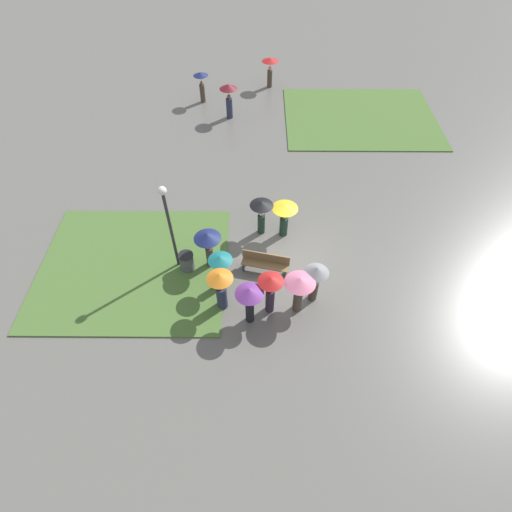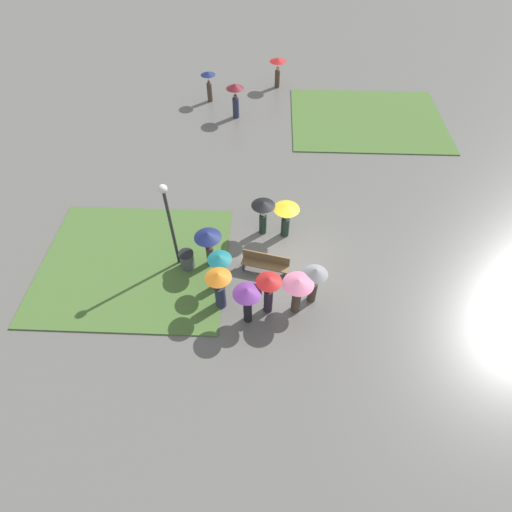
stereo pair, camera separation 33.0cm
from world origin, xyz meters
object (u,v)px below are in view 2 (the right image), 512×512
Objects in this scene: lone_walker_far_path at (278,66)px; crowd_person_pink at (298,288)px; trash_bin at (187,260)px; crowd_person_orange at (219,285)px; crowd_person_navy at (208,240)px; crowd_person_black at (263,211)px; crowd_person_teal at (220,266)px; lone_walker_mid_plaza at (235,94)px; crowd_person_purple at (247,297)px; crowd_person_red at (269,289)px; crowd_person_grey at (315,278)px; park_bench at (265,263)px; lamp_post at (169,216)px; lone_walker_near_lawn at (209,81)px; crowd_person_yellow at (286,214)px.

crowd_person_pink is at bearing 55.81° from lone_walker_far_path.
lone_walker_far_path reaches higher than trash_bin.
crowd_person_orange reaches higher than crowd_person_pink.
crowd_person_pink is (4.34, -1.90, 0.95)m from trash_bin.
crowd_person_pink is 0.96× the size of crowd_person_orange.
lone_walker_far_path is (2.04, 17.55, 0.12)m from crowd_person_orange.
crowd_person_navy is 2.11m from crowd_person_orange.
crowd_person_black is (-1.33, 4.05, -0.12)m from crowd_person_pink.
crowd_person_teal is at bearing -30.09° from trash_bin.
lone_walker_mid_plaza reaches higher than crowd_person_black.
lone_walker_mid_plaza is at bearing 41.70° from crowd_person_pink.
crowd_person_pink is 17.66m from lone_walker_far_path.
crowd_person_orange is 13.64m from lone_walker_mid_plaza.
crowd_person_purple is at bearing 83.21° from lone_walker_mid_plaza.
trash_bin is at bearing 118.69° from crowd_person_black.
crowd_person_red is 1.74m from crowd_person_grey.
lamp_post reaches higher than park_bench.
lone_walker_near_lawn is at bearing -11.01° from lone_walker_far_path.
crowd_person_black is 0.93× the size of crowd_person_purple.
lone_walker_mid_plaza is at bearing 163.67° from crowd_person_red.
crowd_person_orange is at bearing -120.41° from park_bench.
crowd_person_orange is 0.95m from crowd_person_teal.
lamp_post is at bearing 74.83° from lone_walker_near_lawn.
crowd_person_black is at bearing 50.93° from lone_walker_far_path.
crowd_person_navy is (-3.42, 2.12, 0.04)m from crowd_person_pink.
crowd_person_purple is (2.99, -2.61, -1.23)m from lamp_post.
crowd_person_purple is at bearing -29.41° from crowd_person_orange.
crowd_person_purple is 18.19m from lone_walker_far_path.
crowd_person_orange is (-1.78, 0.16, -0.08)m from crowd_person_red.
crowd_person_pink is at bearing -88.47° from crowd_person_purple.
lone_walker_mid_plaza is 1.10× the size of lone_walker_near_lawn.
crowd_person_navy is at bearing -174.06° from park_bench.
crowd_person_yellow is 13.73m from lone_walker_far_path.
crowd_person_red is at bearing 177.50° from crowd_person_black.
crowd_person_navy is 0.90× the size of lone_walker_mid_plaza.
crowd_person_yellow is (3.06, 1.81, -0.21)m from crowd_person_navy.
park_bench is 1.02× the size of crowd_person_orange.
lone_walker_far_path is (-0.76, 17.65, -0.03)m from crowd_person_pink.
crowd_person_orange is at bearing -49.51° from trash_bin.
crowd_person_navy is 1.08× the size of crowd_person_yellow.
lamp_post is 13.59m from lone_walker_near_lawn.
crowd_person_yellow is 0.97× the size of crowd_person_teal.
lone_walker_near_lawn reaches higher than crowd_person_navy.
park_bench is at bearing 78.41° from crowd_person_yellow.
park_bench is 12.09m from lone_walker_mid_plaza.
crowd_person_red is at bearing 121.72° from crowd_person_pink.
lone_walker_far_path is at bearing 31.00° from crowd_person_pink.
crowd_person_purple is 14.32m from lone_walker_mid_plaza.
crowd_person_teal is at bearing 20.51° from crowd_person_purple.
park_bench is at bearing -28.71° from crowd_person_purple.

